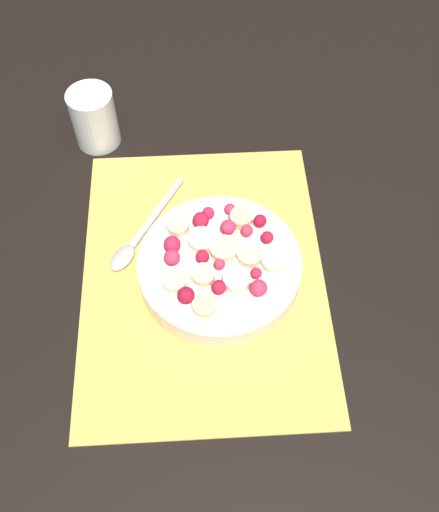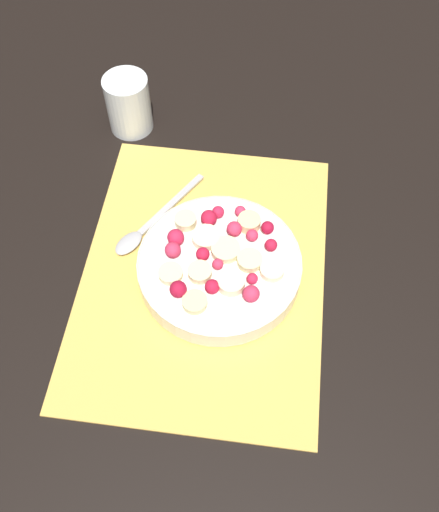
% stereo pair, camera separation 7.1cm
% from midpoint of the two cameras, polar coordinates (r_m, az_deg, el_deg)
% --- Properties ---
extents(ground_plane, '(3.00, 3.00, 0.00)m').
position_cam_midpoint_polar(ground_plane, '(0.75, -4.31, -2.22)').
color(ground_plane, black).
extents(placemat, '(0.42, 0.31, 0.01)m').
position_cam_midpoint_polar(placemat, '(0.75, -4.32, -2.10)').
color(placemat, '#E0B251').
rests_on(placemat, ground_plane).
extents(fruit_bowl, '(0.21, 0.21, 0.05)m').
position_cam_midpoint_polar(fruit_bowl, '(0.73, -2.81, -0.99)').
color(fruit_bowl, silver).
rests_on(fruit_bowl, placemat).
extents(spoon, '(0.16, 0.11, 0.01)m').
position_cam_midpoint_polar(spoon, '(0.78, -11.04, 1.25)').
color(spoon, '#B2B2B7').
rests_on(spoon, placemat).
extents(drinking_glass, '(0.07, 0.07, 0.09)m').
position_cam_midpoint_polar(drinking_glass, '(0.89, -14.71, 13.04)').
color(drinking_glass, white).
rests_on(drinking_glass, ground_plane).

